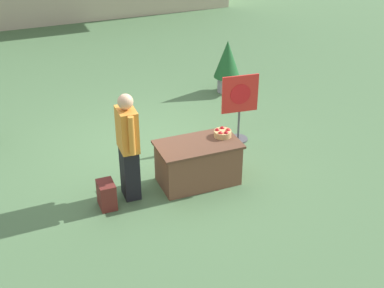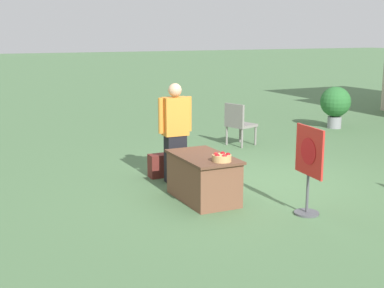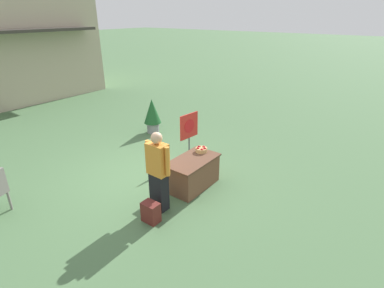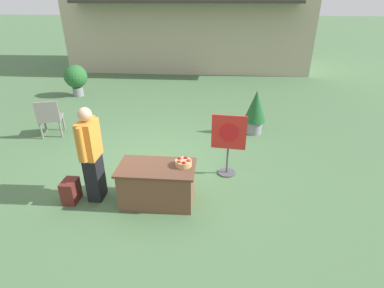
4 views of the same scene
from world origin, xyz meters
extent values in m
plane|color=#4C7047|center=(0.00, 0.00, 0.00)|extent=(120.00, 120.00, 0.00)
cube|color=#B7A88E|center=(-0.14, 10.86, 2.53)|extent=(11.31, 4.61, 5.05)
cube|color=#38332D|center=(-0.14, 8.11, 3.13)|extent=(9.61, 0.90, 0.12)
cube|color=brown|center=(0.37, -1.19, 0.34)|extent=(1.24, 0.70, 0.67)
cube|color=brown|center=(0.37, -1.19, 0.69)|extent=(1.32, 0.75, 0.04)
cylinder|color=tan|center=(0.82, -1.12, 0.76)|extent=(0.28, 0.28, 0.10)
sphere|color=red|center=(0.91, -1.13, 0.80)|extent=(0.08, 0.08, 0.08)
sphere|color=#A30F14|center=(0.85, -1.03, 0.80)|extent=(0.08, 0.08, 0.08)
sphere|color=#A30F14|center=(0.75, -1.06, 0.80)|extent=(0.08, 0.08, 0.08)
sphere|color=red|center=(0.76, -1.18, 0.80)|extent=(0.08, 0.08, 0.08)
sphere|color=#A30F14|center=(0.84, -1.21, 0.80)|extent=(0.08, 0.08, 0.08)
cube|color=black|center=(-0.75, -1.17, 0.42)|extent=(0.25, 0.34, 0.83)
cube|color=orange|center=(-0.75, -1.17, 1.16)|extent=(0.27, 0.42, 0.66)
sphere|color=tan|center=(-0.75, -1.17, 1.61)|extent=(0.23, 0.23, 0.23)
cylinder|color=orange|center=(-0.75, -0.91, 1.19)|extent=(0.09, 0.09, 0.60)
cylinder|color=orange|center=(-0.76, -1.43, 1.19)|extent=(0.09, 0.09, 0.60)
cube|color=maroon|center=(-1.17, -1.32, 0.21)|extent=(0.24, 0.34, 0.42)
cylinder|color=#4C4C51|center=(1.61, -0.14, 0.01)|extent=(0.36, 0.36, 0.03)
cylinder|color=#4C4C51|center=(1.61, -0.14, 0.31)|extent=(0.04, 0.04, 0.55)
cube|color=red|center=(1.61, -0.14, 0.93)|extent=(0.68, 0.10, 0.70)
cylinder|color=red|center=(1.60, -0.16, 0.93)|extent=(0.38, 0.05, 0.38)
cylinder|color=gray|center=(-3.25, 1.60, 0.22)|extent=(0.05, 0.05, 0.44)
cylinder|color=gray|center=(-2.80, 1.75, 0.22)|extent=(0.05, 0.05, 0.44)
cylinder|color=gray|center=(-3.10, 1.16, 0.22)|extent=(0.05, 0.05, 0.44)
cylinder|color=gray|center=(-2.65, 1.30, 0.22)|extent=(0.05, 0.05, 0.44)
cube|color=gray|center=(-2.95, 1.45, 0.47)|extent=(0.69, 0.69, 0.06)
cube|color=gray|center=(-2.87, 1.22, 0.74)|extent=(0.54, 0.23, 0.48)
cylinder|color=gray|center=(-3.77, 4.89, 0.16)|extent=(0.37, 0.37, 0.31)
sphere|color=#28662D|center=(-3.77, 4.89, 0.72)|extent=(0.82, 0.82, 0.82)
cylinder|color=gray|center=(2.37, 2.00, 0.18)|extent=(0.41, 0.41, 0.35)
cone|color=#1E5628|center=(2.37, 2.00, 0.76)|extent=(0.58, 0.58, 0.82)
camera|label=1|loc=(-2.45, -7.97, 4.77)|focal=50.00mm
camera|label=2|loc=(7.51, -4.79, 2.58)|focal=50.00mm
camera|label=3|loc=(-4.55, -4.86, 3.79)|focal=28.00mm
camera|label=4|loc=(1.34, -5.51, 3.29)|focal=28.00mm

